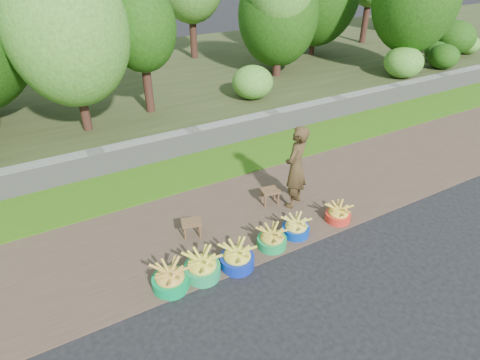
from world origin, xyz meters
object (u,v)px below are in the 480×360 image
basin_d (272,239)px  basin_e (296,227)px  basin_a (170,278)px  stool_right (270,192)px  stool_left (192,224)px  basin_b (202,266)px  vendor_woman (296,167)px  basin_f (338,214)px  basin_c (237,257)px

basin_d → basin_e: basin_d is taller
basin_d → basin_a: bearing=-178.9°
basin_a → basin_d: bearing=1.1°
basin_a → basin_e: (2.30, 0.09, -0.02)m
basin_e → stool_right: size_ratio=1.22×
stool_right → stool_left: bearing=-174.5°
basin_b → vendor_woman: 2.54m
basin_b → stool_left: bearing=75.4°
stool_right → basin_e: bearing=-97.5°
basin_a → basin_f: basin_a is taller
basin_a → stool_left: 1.20m
basin_d → basin_e: size_ratio=1.04×
basin_f → stool_left: 2.61m
stool_left → basin_e: bearing=-28.4°
basin_f → stool_left: (-2.46, 0.89, 0.10)m
basin_d → basin_f: bearing=0.4°
stool_right → basin_b: bearing=-150.3°
basin_f → basin_c: bearing=-176.5°
basin_a → basin_e: size_ratio=1.14×
basin_f → basin_b: bearing=-178.9°
basin_a → basin_d: (1.78, 0.04, -0.02)m
basin_f → vendor_woman: size_ratio=0.28×
vendor_woman → stool_right: bearing=-62.7°
basin_b → basin_e: (1.80, 0.10, -0.03)m
basin_a → stool_right: bearing=24.2°
basin_a → vendor_woman: size_ratio=0.33×
basin_e → vendor_woman: 1.13m
basin_e → vendor_woman: (0.50, 0.76, 0.66)m
basin_a → basin_b: (0.50, -0.01, 0.01)m
basin_c → stool_right: (1.38, 1.18, 0.08)m
stool_left → stool_right: (1.69, 0.16, 0.01)m
basin_d → vendor_woman: (1.03, 0.82, 0.66)m
basin_d → basin_f: size_ratio=1.08×
basin_f → basin_a: bearing=-179.2°
basin_c → basin_e: basin_c is taller
basin_e → basin_b: bearing=-176.8°
basin_b → basin_c: basin_b is taller
basin_f → stool_right: bearing=126.2°
basin_b → stool_left: (0.24, 0.94, 0.07)m
basin_c → basin_f: size_ratio=1.18×
basin_b → stool_right: (1.93, 1.10, 0.08)m
basin_f → stool_right: size_ratio=1.18×
basin_c → basin_e: (1.25, 0.18, -0.02)m
basin_b → basin_e: basin_b is taller
basin_d → stool_right: size_ratio=1.27×
basin_e → stool_left: basin_e is taller
basin_c → stool_right: bearing=40.6°
basin_d → stool_right: bearing=58.2°
basin_a → vendor_woman: bearing=17.0°
basin_b → stool_left: basin_b is taller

